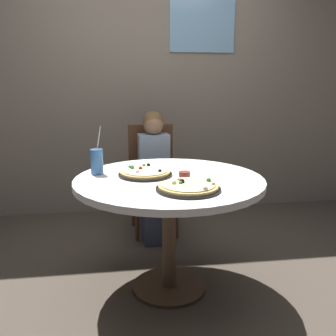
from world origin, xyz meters
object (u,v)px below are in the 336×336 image
object	(u,v)px
pizza_veggie	(145,173)
soda_cup	(97,162)
dining_table	(169,194)
chair_wooden	(152,172)
diner_child	(155,183)
pizza_cheese	(188,187)
sauce_bowl	(185,175)

from	to	relation	value
pizza_veggie	soda_cup	world-z (taller)	soda_cup
dining_table	soda_cup	distance (m)	0.50
chair_wooden	soda_cup	bearing A→B (deg)	-116.43
diner_child	pizza_cheese	size ratio (longest dim) A/B	3.03
pizza_cheese	sauce_bowl	size ratio (longest dim) A/B	5.10
soda_cup	diner_child	bearing A→B (deg)	57.49
soda_cup	dining_table	bearing A→B (deg)	-19.73
pizza_veggie	chair_wooden	bearing A→B (deg)	81.86
pizza_cheese	soda_cup	world-z (taller)	soda_cup
dining_table	chair_wooden	world-z (taller)	chair_wooden
dining_table	diner_child	xyz separation A→B (m)	(0.00, 0.85, -0.16)
sauce_bowl	dining_table	bearing A→B (deg)	168.95
dining_table	sauce_bowl	xyz separation A→B (m)	(0.09, -0.02, 0.12)
soda_cup	sauce_bowl	world-z (taller)	soda_cup
pizza_cheese	soda_cup	bearing A→B (deg)	139.52
pizza_veggie	sauce_bowl	distance (m)	0.25
pizza_veggie	sauce_bowl	xyz separation A→B (m)	(0.23, -0.10, 0.00)
dining_table	pizza_veggie	world-z (taller)	pizza_veggie
pizza_veggie	sauce_bowl	size ratio (longest dim) A/B	4.86
chair_wooden	pizza_cheese	size ratio (longest dim) A/B	2.66
diner_child	sauce_bowl	xyz separation A→B (m)	(0.09, -0.87, 0.29)
soda_cup	sauce_bowl	xyz separation A→B (m)	(0.53, -0.18, -0.06)
chair_wooden	sauce_bowl	bearing A→B (deg)	-84.77
diner_child	chair_wooden	bearing A→B (deg)	92.20
chair_wooden	sauce_bowl	xyz separation A→B (m)	(0.10, -1.06, 0.24)
dining_table	soda_cup	size ratio (longest dim) A/B	3.79
pizza_veggie	soda_cup	distance (m)	0.32
dining_table	chair_wooden	size ratio (longest dim) A/B	1.23
diner_child	soda_cup	size ratio (longest dim) A/B	3.52
pizza_cheese	diner_child	bearing A→B (deg)	93.19
pizza_cheese	soda_cup	distance (m)	0.67
diner_child	soda_cup	bearing A→B (deg)	-122.51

